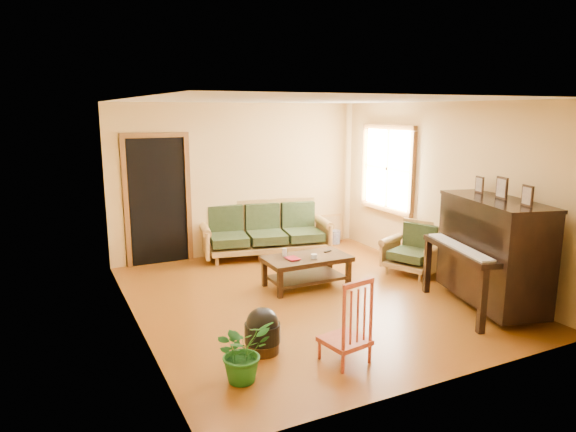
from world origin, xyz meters
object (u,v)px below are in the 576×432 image
potted_plant (243,351)px  footstool (262,336)px  piano (492,254)px  ceramic_crock (335,237)px  armchair (412,249)px  red_chair (345,319)px  sofa (266,230)px  coffee_table (306,271)px

potted_plant → footstool: bearing=48.8°
piano → footstool: (-3.08, 0.15, -0.53)m
ceramic_crock → potted_plant: 5.19m
piano → ceramic_crock: size_ratio=6.31×
armchair → red_chair: bearing=-165.5°
sofa → potted_plant: bearing=-105.6°
ceramic_crock → potted_plant: bearing=-130.8°
sofa → coffee_table: bearing=-82.6°
footstool → ceramic_crock: bearing=49.3°
armchair → potted_plant: (-3.50, -1.84, -0.10)m
coffee_table → red_chair: size_ratio=1.36×
piano → potted_plant: size_ratio=2.71×
ceramic_crock → potted_plant: size_ratio=0.43×
sofa → ceramic_crock: (1.51, 0.21, -0.34)m
armchair → footstool: bearing=-179.7°
footstool → armchair: bearing=24.1°
coffee_table → piano: 2.49m
armchair → red_chair: red_chair is taller
armchair → potted_plant: size_ratio=1.35×
armchair → piano: (-0.03, -1.54, 0.31)m
coffee_table → footstool: 2.11m
red_chair → potted_plant: red_chair is taller
piano → footstool: 3.13m
coffee_table → armchair: armchair is taller
footstool → sofa: bearing=65.6°
red_chair → ceramic_crock: (2.34, 4.02, -0.32)m
coffee_table → ceramic_crock: (1.62, 1.88, -0.09)m
sofa → footstool: bearing=-103.3°
piano → red_chair: piano is taller
ceramic_crock → armchair: bearing=-86.9°
red_chair → ceramic_crock: 4.66m
coffee_table → ceramic_crock: 2.48m
sofa → ceramic_crock: sofa is taller
coffee_table → ceramic_crock: bearing=49.3°
coffee_table → piano: bearing=-45.7°
sofa → armchair: bearing=-38.0°
sofa → piano: (1.59, -3.41, 0.24)m
armchair → potted_plant: armchair is taller
footstool → red_chair: red_chair is taller
footstool → ceramic_crock: 4.59m
armchair → potted_plant: bearing=-176.1°
armchair → ceramic_crock: size_ratio=3.14×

